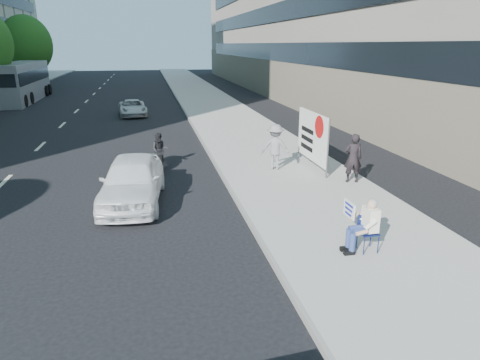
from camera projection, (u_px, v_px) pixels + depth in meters
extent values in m
plane|color=black|center=(211.00, 274.00, 9.44)|extent=(160.00, 160.00, 0.00)
cube|color=#AFACA4|center=(227.00, 118.00, 28.85)|extent=(5.00, 120.00, 0.15)
cylinder|color=#382616|center=(31.00, 78.00, 47.34)|extent=(0.30, 0.30, 2.62)
ellipsoid|color=#1D5115|center=(26.00, 45.00, 46.28)|extent=(5.40, 5.40, 6.21)
cylinder|color=navy|center=(364.00, 246.00, 9.90)|extent=(0.02, 0.02, 0.45)
cylinder|color=navy|center=(378.00, 245.00, 9.97)|extent=(0.02, 0.02, 0.45)
cylinder|color=navy|center=(357.00, 239.00, 10.24)|extent=(0.02, 0.02, 0.45)
cylinder|color=navy|center=(371.00, 238.00, 10.31)|extent=(0.02, 0.02, 0.45)
cube|color=navy|center=(368.00, 233.00, 10.03)|extent=(0.40, 0.40, 0.03)
cube|color=navy|center=(365.00, 222.00, 10.15)|extent=(0.40, 0.02, 0.40)
cylinder|color=navy|center=(362.00, 232.00, 9.87)|extent=(0.44, 0.17, 0.17)
cylinder|color=navy|center=(352.00, 242.00, 9.90)|extent=(0.14, 0.14, 0.46)
cube|color=black|center=(349.00, 253.00, 9.97)|extent=(0.26, 0.11, 0.10)
cylinder|color=navy|center=(358.00, 228.00, 10.06)|extent=(0.44, 0.17, 0.17)
cylinder|color=navy|center=(349.00, 238.00, 10.08)|extent=(0.14, 0.14, 0.46)
cube|color=black|center=(345.00, 249.00, 10.15)|extent=(0.26, 0.11, 0.10)
cube|color=white|center=(370.00, 219.00, 9.93)|extent=(0.26, 0.42, 0.56)
sphere|color=tan|center=(372.00, 204.00, 9.82)|extent=(0.23, 0.23, 0.23)
ellipsoid|color=gray|center=(373.00, 203.00, 9.82)|extent=(0.22, 0.24, 0.19)
ellipsoid|color=gray|center=(368.00, 207.00, 9.83)|extent=(0.10, 0.14, 0.13)
cylinder|color=white|center=(371.00, 225.00, 9.69)|extent=(0.30, 0.10, 0.25)
cylinder|color=tan|center=(362.00, 233.00, 9.71)|extent=(0.29, 0.09, 0.14)
cylinder|color=white|center=(362.00, 214.00, 10.16)|extent=(0.26, 0.20, 0.32)
cylinder|color=tan|center=(354.00, 216.00, 10.29)|extent=(0.30, 0.21, 0.18)
cube|color=white|center=(349.00, 209.00, 10.38)|extent=(0.03, 0.55, 0.40)
imported|color=slate|center=(275.00, 147.00, 16.58)|extent=(1.29, 0.99, 1.77)
imported|color=black|center=(353.00, 158.00, 15.00)|extent=(0.71, 0.54, 1.75)
cylinder|color=#4C4C4C|center=(328.00, 149.00, 15.36)|extent=(0.06, 0.06, 2.20)
cylinder|color=#4C4C4C|center=(300.00, 133.00, 18.15)|extent=(0.06, 0.06, 2.20)
cube|color=silver|center=(312.00, 136.00, 16.70)|extent=(0.04, 3.00, 1.90)
cylinder|color=#A50C0C|center=(319.00, 127.00, 15.89)|extent=(0.01, 0.84, 0.84)
cube|color=black|center=(307.00, 130.00, 17.12)|extent=(0.01, 1.30, 0.18)
cube|color=black|center=(307.00, 139.00, 17.23)|extent=(0.01, 1.30, 0.18)
cube|color=black|center=(306.00, 147.00, 17.33)|extent=(0.01, 1.30, 0.18)
imported|color=white|center=(132.00, 180.00, 13.45)|extent=(2.24, 4.60, 1.51)
imported|color=silver|center=(133.00, 108.00, 30.19)|extent=(2.13, 4.08, 1.10)
cylinder|color=black|center=(161.00, 163.00, 17.04)|extent=(0.15, 0.65, 0.64)
cylinder|color=black|center=(160.00, 154.00, 18.35)|extent=(0.15, 0.65, 0.64)
cube|color=black|center=(160.00, 153.00, 17.63)|extent=(0.31, 1.21, 0.35)
imported|color=black|center=(160.00, 150.00, 17.48)|extent=(0.72, 0.57, 1.42)
cube|color=slate|center=(21.00, 82.00, 37.78)|extent=(2.71, 12.04, 3.30)
cube|color=black|center=(4.00, 76.00, 37.36)|extent=(0.27, 11.50, 1.00)
cube|color=black|center=(36.00, 75.00, 37.86)|extent=(0.27, 11.50, 1.00)
cylinder|color=black|center=(25.00, 101.00, 34.18)|extent=(0.27, 1.00, 1.00)
cylinder|color=black|center=(31.00, 98.00, 36.04)|extent=(0.27, 1.00, 1.00)
cylinder|color=black|center=(19.00, 91.00, 41.14)|extent=(0.27, 1.00, 1.00)
cylinder|color=black|center=(46.00, 91.00, 41.64)|extent=(0.27, 1.00, 1.00)
cylinder|color=black|center=(23.00, 90.00, 42.54)|extent=(0.27, 1.00, 1.00)
cylinder|color=black|center=(50.00, 89.00, 43.04)|extent=(0.27, 1.00, 1.00)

